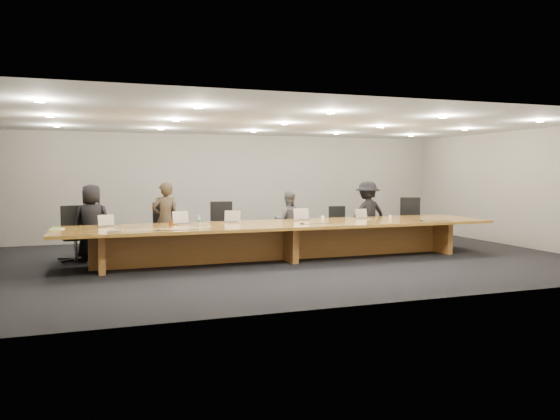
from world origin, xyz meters
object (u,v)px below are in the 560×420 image
object	(u,v)px
water_bottle	(199,221)
mic_center	(302,223)
chair_far_left	(75,233)
mic_right	(421,221)
chair_right	(340,226)
amber_mug	(171,223)
paper_cup_near	(323,218)
chair_left	(167,229)
av_box	(115,232)
laptop_a	(108,221)
laptop_d	(303,214)
laptop_e	(364,214)
chair_mid_right	(296,229)
person_c	(288,221)
person_d	(367,214)
conference_table	(285,234)
laptop_b	(184,218)
chair_mid_left	(223,227)
chair_far_right	(412,220)
paper_cup_far	(390,217)
laptop_c	(232,217)
person_a	(92,222)
person_b	(165,220)

from	to	relation	value
water_bottle	mic_center	distance (m)	2.06
chair_far_left	mic_right	distance (m)	7.16
chair_right	mic_center	xyz separation A→B (m)	(-1.63, -1.61, 0.27)
amber_mug	paper_cup_near	world-z (taller)	amber_mug
chair_left	av_box	bearing A→B (deg)	-125.80
chair_left	amber_mug	bearing A→B (deg)	-98.16
laptop_a	mic_right	xyz separation A→B (m)	(6.33, -1.01, -0.10)
laptop_d	amber_mug	bearing A→B (deg)	-175.92
chair_left	laptop_e	bearing A→B (deg)	-16.16
chair_mid_right	mic_right	size ratio (longest dim) A/B	8.44
chair_far_left	person_c	bearing A→B (deg)	-10.48
person_d	laptop_d	distance (m)	2.09
person_d	laptop_e	world-z (taller)	person_d
conference_table	chair_right	bearing A→B (deg)	34.70
laptop_e	amber_mug	distance (m)	4.32
person_c	laptop_b	xyz separation A→B (m)	(-2.55, -0.84, 0.21)
paper_cup_near	mic_center	distance (m)	1.03
person_c	laptop_a	size ratio (longest dim) A/B	4.50
chair_left	chair_right	world-z (taller)	chair_left
chair_mid_left	chair_mid_right	size ratio (longest dim) A/B	1.18
chair_far_right	paper_cup_near	size ratio (longest dim) A/B	12.69
chair_left	paper_cup_near	size ratio (longest dim) A/B	12.49
paper_cup_far	amber_mug	bearing A→B (deg)	-179.81
laptop_b	laptop_e	distance (m)	4.03
amber_mug	paper_cup_far	xyz separation A→B (m)	(4.89, 0.02, -0.01)
laptop_c	paper_cup_far	xyz separation A→B (m)	(3.61, -0.22, -0.09)
laptop_d	laptop_e	size ratio (longest dim) A/B	1.19
conference_table	chair_left	xyz separation A→B (m)	(-2.23, 1.25, 0.06)
paper_cup_near	av_box	bearing A→B (deg)	-166.74
person_a	paper_cup_far	xyz separation A→B (m)	(6.33, -1.07, 0.01)
laptop_b	laptop_c	distance (m)	0.99
amber_mug	laptop_e	bearing A→B (deg)	2.62
laptop_a	chair_mid_right	bearing A→B (deg)	-3.27
chair_far_right	person_b	xyz separation A→B (m)	(-6.08, 0.00, 0.20)
chair_far_left	water_bottle	size ratio (longest dim) A/B	5.92
amber_mug	av_box	bearing A→B (deg)	-142.36
chair_right	laptop_b	world-z (taller)	laptop_b
chair_mid_left	laptop_d	distance (m)	1.79
person_d	laptop_d	size ratio (longest dim) A/B	4.54
chair_left	paper_cup_far	bearing A→B (deg)	-16.89
person_c	laptop_a	xyz separation A→B (m)	(-4.00, -0.85, 0.19)
conference_table	paper_cup_far	size ratio (longest dim) A/B	111.46
person_d	water_bottle	size ratio (longest dim) A/B	8.16
chair_far_right	mic_center	distance (m)	3.85
av_box	paper_cup_far	bearing A→B (deg)	23.24
chair_mid_left	person_d	bearing A→B (deg)	4.09
laptop_d	mic_right	bearing A→B (deg)	-24.05
laptop_d	paper_cup_near	bearing A→B (deg)	-3.37
chair_mid_right	person_a	world-z (taller)	person_a
chair_far_left	person_a	world-z (taller)	person_a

